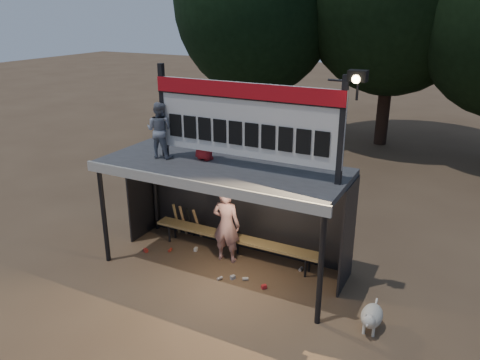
# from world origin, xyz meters

# --- Properties ---
(ground) EXTENTS (80.00, 80.00, 0.00)m
(ground) POSITION_xyz_m (0.00, 0.00, 0.00)
(ground) COLOR #503A28
(ground) RESTS_ON ground
(player) EXTENTS (0.65, 0.46, 1.70)m
(player) POSITION_xyz_m (-0.08, 0.31, 0.85)
(player) COLOR silver
(player) RESTS_ON ground
(child_a) EXTENTS (0.61, 0.51, 1.16)m
(child_a) POSITION_xyz_m (-1.38, -0.13, 2.90)
(child_a) COLOR gray
(child_a) RESTS_ON dugout_shelter
(child_b) EXTENTS (0.56, 0.43, 1.03)m
(child_b) POSITION_xyz_m (-0.48, 0.15, 2.83)
(child_b) COLOR #B21B1F
(child_b) RESTS_ON dugout_shelter
(dugout_shelter) EXTENTS (5.10, 2.08, 2.32)m
(dugout_shelter) POSITION_xyz_m (0.00, 0.24, 1.85)
(dugout_shelter) COLOR #39383B
(dugout_shelter) RESTS_ON ground
(scoreboard_assembly) EXTENTS (4.10, 0.27, 1.99)m
(scoreboard_assembly) POSITION_xyz_m (0.56, -0.01, 3.32)
(scoreboard_assembly) COLOR black
(scoreboard_assembly) RESTS_ON dugout_shelter
(bench) EXTENTS (4.00, 0.35, 0.48)m
(bench) POSITION_xyz_m (0.00, 0.55, 0.43)
(bench) COLOR olive
(bench) RESTS_ON ground
(tree_left) EXTENTS (6.46, 6.46, 9.27)m
(tree_left) POSITION_xyz_m (-4.00, 10.00, 5.51)
(tree_left) COLOR black
(tree_left) RESTS_ON ground
(dog) EXTENTS (0.36, 0.81, 0.49)m
(dog) POSITION_xyz_m (3.28, -0.69, 0.28)
(dog) COLOR beige
(dog) RESTS_ON ground
(bats) EXTENTS (0.68, 0.35, 0.84)m
(bats) POSITION_xyz_m (-1.45, 0.82, 0.43)
(bats) COLOR olive
(bats) RESTS_ON ground
(litter) EXTENTS (3.53, 1.23, 0.08)m
(litter) POSITION_xyz_m (-0.05, -0.08, 0.04)
(litter) COLOR red
(litter) RESTS_ON ground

